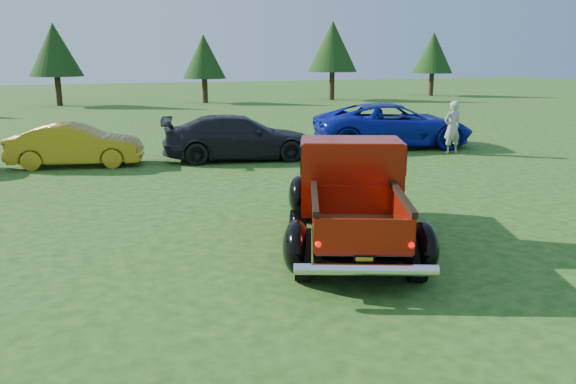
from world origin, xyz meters
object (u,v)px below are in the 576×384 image
(show_car_blue, at_px, (393,125))
(tree_far_east, at_px, (433,53))
(pickup_truck, at_px, (350,192))
(show_car_grey, at_px, (239,137))
(tree_mid_right, at_px, (204,57))
(tree_east, at_px, (333,47))
(show_car_yellow, at_px, (76,145))
(tree_mid_left, at_px, (55,50))
(spectator, at_px, (452,127))

(show_car_blue, bearing_deg, tree_far_east, -25.48)
(pickup_truck, distance_m, show_car_grey, 7.97)
(tree_mid_right, xyz_separation_m, tree_far_east, (18.00, 0.50, 0.27))
(pickup_truck, relative_size, show_car_blue, 0.92)
(tree_east, relative_size, show_car_grey, 1.19)
(tree_mid_right, distance_m, show_car_blue, 20.69)
(tree_east, bearing_deg, pickup_truck, -114.57)
(show_car_yellow, bearing_deg, pickup_truck, -142.33)
(tree_east, bearing_deg, tree_mid_left, 175.24)
(tree_mid_right, xyz_separation_m, show_car_grey, (-3.63, -20.92, -2.31))
(tree_mid_left, height_order, tree_far_east, tree_mid_left)
(tree_mid_left, xyz_separation_m, show_car_blue, (10.92, -21.47, -2.64))
(tree_mid_left, distance_m, tree_mid_right, 9.06)
(tree_far_east, bearing_deg, show_car_yellow, -141.52)
(show_car_yellow, bearing_deg, tree_mid_left, 13.35)
(show_car_blue, distance_m, spectator, 2.14)
(tree_mid_right, height_order, pickup_truck, tree_mid_right)
(show_car_yellow, height_order, spectator, spectator)
(tree_east, xyz_separation_m, show_car_yellow, (-17.22, -19.85, -3.06))
(tree_mid_right, distance_m, show_car_yellow, 22.07)
(pickup_truck, distance_m, show_car_blue, 10.28)
(show_car_yellow, bearing_deg, tree_mid_right, -10.75)
(tree_mid_left, xyz_separation_m, show_car_grey, (5.37, -21.92, -2.72))
(show_car_yellow, bearing_deg, show_car_blue, -79.48)
(tree_far_east, bearing_deg, spectator, -123.38)
(tree_mid_left, xyz_separation_m, tree_far_east, (27.00, -0.50, -0.14))
(tree_east, relative_size, pickup_truck, 1.11)
(tree_east, height_order, pickup_truck, tree_east)
(show_car_yellow, bearing_deg, spectator, -88.96)
(tree_mid_right, xyz_separation_m, show_car_yellow, (-8.22, -20.35, -2.38))
(tree_mid_left, distance_m, spectator, 26.36)
(show_car_blue, bearing_deg, tree_mid_right, 17.36)
(pickup_truck, bearing_deg, tree_mid_right, 104.65)
(show_car_grey, height_order, spectator, spectator)
(tree_east, distance_m, tree_far_east, 9.06)
(tree_far_east, xyz_separation_m, spectator, (-15.06, -22.86, -2.41))
(pickup_truck, bearing_deg, tree_far_east, 75.70)
(show_car_blue, bearing_deg, show_car_yellow, 101.26)
(pickup_truck, height_order, show_car_yellow, pickup_truck)
(tree_far_east, distance_m, show_car_blue, 26.55)
(tree_east, bearing_deg, spectator, -105.49)
(tree_mid_right, distance_m, tree_far_east, 18.01)
(tree_mid_left, relative_size, tree_far_east, 1.04)
(tree_mid_right, relative_size, show_car_blue, 0.83)
(tree_east, distance_m, show_car_blue, 21.39)
(tree_far_east, relative_size, show_car_grey, 1.06)
(show_car_blue, bearing_deg, spectator, -139.56)
(tree_mid_left, distance_m, tree_east, 18.06)
(show_car_yellow, height_order, show_car_blue, show_car_blue)
(show_car_grey, height_order, show_car_blue, show_car_blue)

